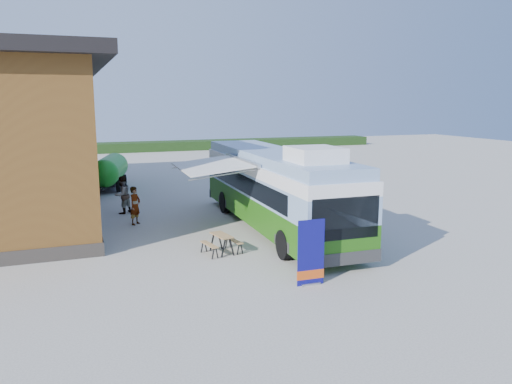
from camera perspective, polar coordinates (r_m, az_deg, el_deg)
name	(u,v)px	position (r m, az deg, el deg)	size (l,w,h in m)	color
ground	(271,239)	(20.19, 1.74, -5.37)	(100.00, 100.00, 0.00)	#BCB7AD
barn	(3,139)	(28.22, -26.93, 5.42)	(9.60, 21.20, 7.50)	brown
hedge	(211,145)	(58.27, -5.14, 5.43)	(40.00, 3.00, 1.00)	#264419
bus	(275,186)	(21.41, 2.14, 0.64)	(3.02, 12.72, 3.89)	#367513
awning	(216,165)	(20.86, -4.57, 3.06)	(2.87, 4.52, 0.53)	white
banner	(311,258)	(15.14, 6.28, -7.56)	(0.88, 0.20, 2.02)	#0E0D63
picnic_table	(222,239)	(18.21, -3.94, -5.42)	(1.41, 1.30, 0.70)	tan
person_a	(135,206)	(22.95, -13.65, -1.52)	(0.63, 0.41, 1.73)	#999999
person_b	(122,195)	(25.34, -15.02, -0.32)	(0.90, 0.70, 1.86)	#999999
slurry_tanker	(110,170)	(32.61, -16.32, 2.42)	(2.57, 5.53, 2.09)	#1A921E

